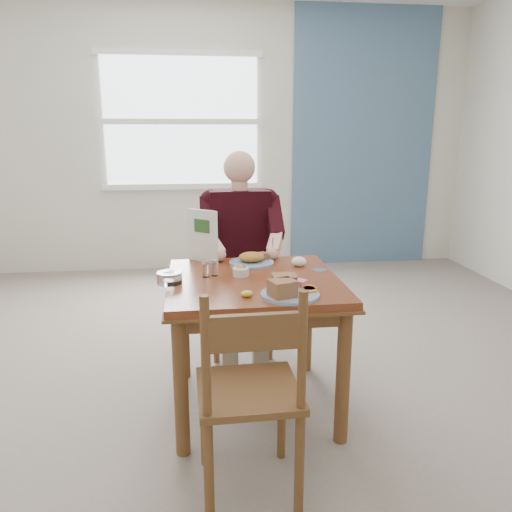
{
  "coord_description": "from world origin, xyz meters",
  "views": [
    {
      "loc": [
        -0.31,
        -2.52,
        1.52
      ],
      "look_at": [
        0.01,
        0.0,
        0.87
      ],
      "focal_mm": 35.0,
      "sensor_mm": 36.0,
      "label": 1
    }
  ],
  "objects": [
    {
      "name": "menu",
      "position": [
        -0.26,
        0.39,
        0.91
      ],
      "size": [
        0.17,
        0.15,
        0.31
      ],
      "color": "white",
      "rests_on": "table"
    },
    {
      "name": "chair_near",
      "position": [
        -0.1,
        -0.71,
        0.48
      ],
      "size": [
        0.43,
        0.43,
        0.95
      ],
      "color": "brown",
      "rests_on": "ground"
    },
    {
      "name": "lemon_wedge",
      "position": [
        -0.07,
        -0.3,
        0.77
      ],
      "size": [
        0.07,
        0.06,
        0.03
      ],
      "primitive_type": "ellipsoid",
      "rotation": [
        0.0,
        0.0,
        -0.34
      ],
      "color": "yellow",
      "rests_on": "table"
    },
    {
      "name": "wall_back",
      "position": [
        0.0,
        3.0,
        1.4
      ],
      "size": [
        5.5,
        0.0,
        5.5
      ],
      "primitive_type": "plane",
      "rotation": [
        1.57,
        0.0,
        0.0
      ],
      "color": "beige",
      "rests_on": "ground"
    },
    {
      "name": "diner",
      "position": [
        0.0,
        0.71,
        0.81
      ],
      "size": [
        0.53,
        0.56,
        1.39
      ],
      "color": "gray",
      "rests_on": "chair_far"
    },
    {
      "name": "napkin",
      "position": [
        0.29,
        0.21,
        0.78
      ],
      "size": [
        0.1,
        0.08,
        0.06
      ],
      "primitive_type": "ellipsoid",
      "rotation": [
        0.0,
        0.0,
        -0.12
      ],
      "color": "white",
      "rests_on": "table"
    },
    {
      "name": "shakers",
      "position": [
        -0.23,
        0.07,
        0.8
      ],
      "size": [
        0.1,
        0.07,
        0.09
      ],
      "color": "white",
      "rests_on": "table"
    },
    {
      "name": "far_plate",
      "position": [
        0.03,
        0.3,
        0.78
      ],
      "size": [
        0.34,
        0.34,
        0.07
      ],
      "color": "white",
      "rests_on": "table"
    },
    {
      "name": "accent_panel",
      "position": [
        1.6,
        2.98,
        1.4
      ],
      "size": [
        1.6,
        0.02,
        2.8
      ],
      "primitive_type": "cube",
      "color": "slate",
      "rests_on": "ground"
    },
    {
      "name": "near_plate",
      "position": [
        0.12,
        -0.31,
        0.78
      ],
      "size": [
        0.33,
        0.33,
        0.09
      ],
      "color": "white",
      "rests_on": "table"
    },
    {
      "name": "window",
      "position": [
        -0.4,
        2.97,
        1.6
      ],
      "size": [
        1.72,
        0.04,
        1.42
      ],
      "color": "white",
      "rests_on": "wall_back"
    },
    {
      "name": "creamer",
      "position": [
        -0.44,
        -0.03,
        0.78
      ],
      "size": [
        0.17,
        0.17,
        0.06
      ],
      "color": "white",
      "rests_on": "table"
    },
    {
      "name": "caddy",
      "position": [
        -0.06,
        0.05,
        0.77
      ],
      "size": [
        0.11,
        0.11,
        0.06
      ],
      "color": "white",
      "rests_on": "table"
    },
    {
      "name": "table",
      "position": [
        0.0,
        0.0,
        0.64
      ],
      "size": [
        0.92,
        0.92,
        0.75
      ],
      "color": "brown",
      "rests_on": "ground"
    },
    {
      "name": "floor",
      "position": [
        0.0,
        0.0,
        0.0
      ],
      "size": [
        6.0,
        6.0,
        0.0
      ],
      "primitive_type": "plane",
      "color": "slate",
      "rests_on": "ground"
    },
    {
      "name": "chair_far",
      "position": [
        0.0,
        0.8,
        0.48
      ],
      "size": [
        0.42,
        0.42,
        0.95
      ],
      "color": "brown",
      "rests_on": "ground"
    },
    {
      "name": "metal_dish",
      "position": [
        0.38,
        0.09,
        0.76
      ],
      "size": [
        0.09,
        0.09,
        0.01
      ],
      "primitive_type": "cylinder",
      "rotation": [
        0.0,
        0.0,
        0.14
      ],
      "color": "silver",
      "rests_on": "table"
    }
  ]
}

